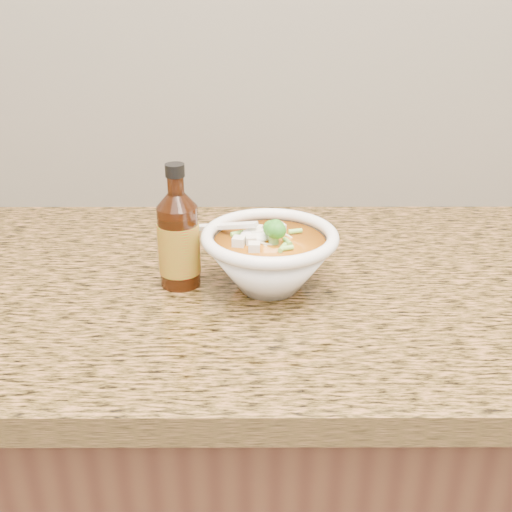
{
  "coord_description": "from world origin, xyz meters",
  "views": [
    {
      "loc": [
        -0.13,
        0.79,
        1.34
      ],
      "look_at": [
        -0.13,
        1.64,
        0.95
      ],
      "focal_mm": 45.0,
      "sensor_mm": 36.0,
      "label": 1
    }
  ],
  "objects": [
    {
      "name": "hot_sauce_bottle",
      "position": [
        -0.24,
        1.65,
        0.97
      ],
      "size": [
        0.08,
        0.08,
        0.19
      ],
      "rotation": [
        0.0,
        0.0,
        -0.39
      ],
      "color": "#3F1908",
      "rests_on": "counter_slab"
    },
    {
      "name": "cabinet",
      "position": [
        0.0,
        1.68,
        0.43
      ],
      "size": [
        4.0,
        0.65,
        0.86
      ],
      "primitive_type": "cube",
      "color": "#34190F",
      "rests_on": "ground"
    },
    {
      "name": "soup_bowl",
      "position": [
        -0.11,
        1.64,
        0.95
      ],
      "size": [
        0.22,
        0.2,
        0.11
      ],
      "rotation": [
        0.0,
        0.0,
        -0.43
      ],
      "color": "white",
      "rests_on": "counter_slab"
    },
    {
      "name": "counter_slab",
      "position": [
        0.0,
        1.68,
        0.88
      ],
      "size": [
        4.0,
        0.68,
        0.04
      ],
      "primitive_type": "cube",
      "color": "brown",
      "rests_on": "cabinet"
    }
  ]
}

